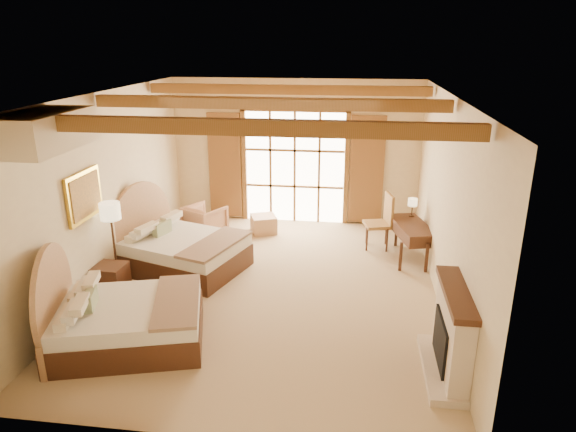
% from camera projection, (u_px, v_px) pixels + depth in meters
% --- Properties ---
extents(floor, '(7.00, 7.00, 0.00)m').
position_uv_depth(floor, '(270.00, 288.00, 8.69)').
color(floor, tan).
rests_on(floor, ground).
extents(wall_back, '(5.50, 0.00, 5.50)m').
position_uv_depth(wall_back, '(295.00, 152.00, 11.44)').
color(wall_back, beige).
rests_on(wall_back, ground).
extents(wall_left, '(0.00, 7.00, 7.00)m').
position_uv_depth(wall_left, '(106.00, 191.00, 8.51)').
color(wall_left, beige).
rests_on(wall_left, ground).
extents(wall_right, '(0.00, 7.00, 7.00)m').
position_uv_depth(wall_right, '(447.00, 205.00, 7.82)').
color(wall_right, beige).
rests_on(wall_right, ground).
extents(ceiling, '(7.00, 7.00, 0.00)m').
position_uv_depth(ceiling, '(268.00, 95.00, 7.64)').
color(ceiling, '#AF7635').
rests_on(ceiling, ground).
extents(ceiling_beams, '(5.39, 4.60, 0.18)m').
position_uv_depth(ceiling_beams, '(268.00, 103.00, 7.68)').
color(ceiling_beams, brown).
rests_on(ceiling_beams, ceiling).
extents(french_doors, '(3.95, 0.08, 2.60)m').
position_uv_depth(french_doors, '(295.00, 168.00, 11.50)').
color(french_doors, white).
rests_on(french_doors, ground).
extents(fireplace, '(0.46, 1.40, 1.16)m').
position_uv_depth(fireplace, '(451.00, 337.00, 6.33)').
color(fireplace, beige).
rests_on(fireplace, ground).
extents(painting, '(0.06, 0.95, 0.75)m').
position_uv_depth(painting, '(84.00, 196.00, 7.75)').
color(painting, gold).
rests_on(painting, wall_left).
extents(canopy_valance, '(0.70, 1.40, 0.45)m').
position_uv_depth(canopy_valance, '(43.00, 131.00, 6.15)').
color(canopy_valance, '#F2E8C2').
rests_on(canopy_valance, ceiling).
extents(bed_near, '(2.34, 1.96, 1.30)m').
position_uv_depth(bed_near, '(118.00, 317.00, 7.02)').
color(bed_near, '#432214').
rests_on(bed_near, floor).
extents(bed_far, '(2.46, 2.07, 1.33)m').
position_uv_depth(bed_far, '(176.00, 248.00, 9.29)').
color(bed_far, '#432214').
rests_on(bed_far, floor).
extents(nightstand, '(0.49, 0.49, 0.56)m').
position_uv_depth(nightstand, '(111.00, 281.00, 8.31)').
color(nightstand, '#432214').
rests_on(nightstand, floor).
extents(floor_lamp, '(0.33, 0.33, 1.54)m').
position_uv_depth(floor_lamp, '(111.00, 217.00, 8.19)').
color(floor_lamp, '#3B2719').
rests_on(floor_lamp, floor).
extents(armchair, '(1.01, 1.01, 0.69)m').
position_uv_depth(armchair, '(205.00, 221.00, 10.84)').
color(armchair, '#AE7754').
rests_on(armchair, floor).
extents(ottoman, '(0.66, 0.66, 0.37)m').
position_uv_depth(ottoman, '(264.00, 224.00, 11.14)').
color(ottoman, tan).
rests_on(ottoman, floor).
extents(desk, '(0.86, 1.38, 0.69)m').
position_uv_depth(desk, '(411.00, 240.00, 9.76)').
color(desk, '#432214').
rests_on(desk, floor).
extents(desk_chair, '(0.60, 0.59, 1.12)m').
position_uv_depth(desk_chair, '(378.00, 231.00, 10.27)').
color(desk_chair, '#996531').
rests_on(desk_chair, floor).
extents(desk_lamp, '(0.18, 0.18, 0.36)m').
position_uv_depth(desk_lamp, '(413.00, 203.00, 9.99)').
color(desk_lamp, '#3B2719').
rests_on(desk_lamp, desk).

